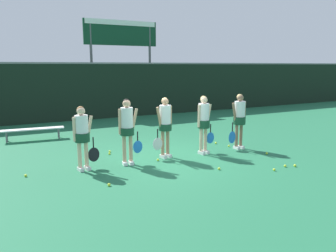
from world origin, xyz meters
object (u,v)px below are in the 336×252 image
bench_courtside (33,130)px  tennis_ball_8 (295,166)px  tennis_ball_9 (109,185)px  tennis_ball_3 (267,153)px  tennis_ball_6 (158,160)px  tennis_ball_1 (219,169)px  tennis_ball_5 (285,166)px  tennis_ball_11 (216,143)px  tennis_ball_2 (274,170)px  tennis_ball_10 (26,176)px  player_2 (165,122)px  player_0 (82,133)px  scoreboard (121,41)px  player_1 (127,126)px  tennis_ball_4 (109,154)px  tennis_ball_7 (110,152)px  player_3 (204,120)px  player_4 (239,116)px  tennis_ball_0 (229,146)px

bench_courtside → tennis_ball_8: (5.94, -6.72, -0.34)m
tennis_ball_9 → tennis_ball_3: bearing=4.4°
bench_courtside → tennis_ball_6: bench_courtside is taller
tennis_ball_1 → tennis_ball_5: size_ratio=0.97×
tennis_ball_8 → tennis_ball_11: bearing=96.7°
tennis_ball_2 → tennis_ball_11: 3.15m
tennis_ball_1 → tennis_ball_10: size_ratio=0.98×
player_2 → tennis_ball_5: player_2 is taller
tennis_ball_11 → player_0: bearing=-170.7°
scoreboard → tennis_ball_10: (-5.86, -9.36, -4.01)m
player_1 → tennis_ball_4: (-0.16, 1.20, -1.05)m
bench_courtside → tennis_ball_3: bearing=-36.7°
tennis_ball_2 → tennis_ball_8: size_ratio=0.95×
tennis_ball_1 → tennis_ball_7: 3.61m
tennis_ball_5 → tennis_ball_8: tennis_ball_8 is taller
player_2 → tennis_ball_10: 3.96m
scoreboard → tennis_ball_3: (0.90, -10.51, -4.01)m
tennis_ball_6 → tennis_ball_11: size_ratio=0.94×
tennis_ball_4 → tennis_ball_10: size_ratio=1.00×
player_2 → tennis_ball_9: player_2 is taller
tennis_ball_2 → tennis_ball_3: (0.99, 1.30, -0.00)m
bench_courtside → tennis_ball_5: bench_courtside is taller
scoreboard → tennis_ball_8: size_ratio=74.40×
player_2 → tennis_ball_2: 3.28m
bench_courtside → tennis_ball_8: 8.98m
player_3 → tennis_ball_8: 2.89m
tennis_ball_6 → tennis_ball_7: bearing=121.9°
tennis_ball_4 → player_3: bearing=-24.7°
tennis_ball_10 → tennis_ball_11: 6.19m
tennis_ball_8 → tennis_ball_11: size_ratio=0.99×
player_3 → tennis_ball_11: (1.09, 0.85, -1.03)m
tennis_ball_2 → tennis_ball_3: bearing=52.6°
player_4 → tennis_ball_10: (-6.43, 0.19, -1.03)m
tennis_ball_7 → tennis_ball_10: size_ratio=1.03×
player_1 → tennis_ball_0: size_ratio=27.40×
tennis_ball_0 → tennis_ball_4: (-3.86, 0.89, 0.00)m
player_2 → player_3: bearing=-16.9°
bench_courtside → player_0: size_ratio=1.29×
tennis_ball_9 → tennis_ball_10: size_ratio=1.05×
player_0 → player_4: bearing=-9.6°
player_3 → tennis_ball_9: size_ratio=25.37×
bench_courtside → tennis_ball_1: 7.19m
player_3 → tennis_ball_1: bearing=-118.4°
tennis_ball_6 → tennis_ball_8: (3.05, -2.19, 0.00)m
tennis_ball_6 → player_2: bearing=34.9°
tennis_ball_5 → tennis_ball_0: bearing=89.2°
tennis_ball_2 → tennis_ball_9: 4.24m
bench_courtside → player_2: bearing=-48.3°
player_4 → tennis_ball_1: bearing=-142.7°
bench_courtside → tennis_ball_0: bearing=-31.3°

